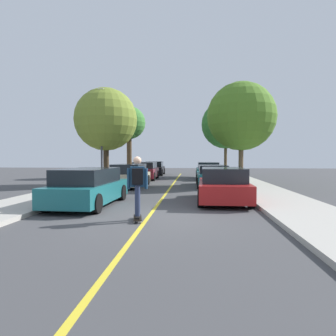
{
  "coord_description": "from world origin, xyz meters",
  "views": [
    {
      "loc": [
        1.33,
        -8.69,
        1.8
      ],
      "look_at": [
        -0.07,
        8.04,
        1.18
      ],
      "focal_mm": 32.36,
      "sensor_mm": 36.0,
      "label": 1
    }
  ],
  "objects": [
    {
      "name": "ground",
      "position": [
        0.0,
        0.0,
        0.0
      ],
      "size": [
        80.0,
        80.0,
        0.0
      ],
      "primitive_type": "plane",
      "color": "#424244"
    },
    {
      "name": "sidewalk_right",
      "position": [
        4.83,
        0.0,
        0.07
      ],
      "size": [
        2.51,
        56.0,
        0.14
      ],
      "primitive_type": "cube",
      "color": "#ADA89E",
      "rests_on": "ground"
    },
    {
      "name": "center_line",
      "position": [
        0.0,
        4.0,
        0.0
      ],
      "size": [
        0.12,
        39.2,
        0.01
      ],
      "primitive_type": "cube",
      "color": "gold",
      "rests_on": "ground"
    },
    {
      "name": "parked_car_left_nearest",
      "position": [
        -2.52,
        2.15,
        0.69
      ],
      "size": [
        2.03,
        4.49,
        1.37
      ],
      "color": "#196066",
      "rests_on": "ground"
    },
    {
      "name": "parked_car_left_near",
      "position": [
        -2.52,
        9.17,
        0.67
      ],
      "size": [
        2.05,
        4.46,
        1.37
      ],
      "color": "#BCAD89",
      "rests_on": "ground"
    },
    {
      "name": "parked_car_left_far",
      "position": [
        -2.52,
        15.17,
        0.69
      ],
      "size": [
        1.98,
        4.25,
        1.39
      ],
      "color": "maroon",
      "rests_on": "ground"
    },
    {
      "name": "parked_car_left_farthest",
      "position": [
        -2.52,
        21.29,
        0.66
      ],
      "size": [
        1.96,
        4.45,
        1.35
      ],
      "color": "black",
      "rests_on": "ground"
    },
    {
      "name": "parked_car_right_nearest",
      "position": [
        2.52,
        3.5,
        0.67
      ],
      "size": [
        2.08,
        4.3,
        1.36
      ],
      "color": "maroon",
      "rests_on": "ground"
    },
    {
      "name": "parked_car_right_near",
      "position": [
        2.52,
        9.81,
        0.64
      ],
      "size": [
        2.0,
        4.45,
        1.3
      ],
      "color": "#196066",
      "rests_on": "ground"
    },
    {
      "name": "parked_car_right_far",
      "position": [
        2.52,
        15.86,
        0.67
      ],
      "size": [
        1.93,
        4.25,
        1.36
      ],
      "color": "#196066",
      "rests_on": "ground"
    },
    {
      "name": "street_tree_left_nearest",
      "position": [
        -4.26,
        10.38,
        4.19
      ],
      "size": [
        4.01,
        4.01,
        6.07
      ],
      "color": "#3D2D1E",
      "rests_on": "sidewalk_left"
    },
    {
      "name": "street_tree_left_near",
      "position": [
        -4.26,
        17.44,
        4.7
      ],
      "size": [
        2.85,
        2.85,
        6.07
      ],
      "color": "#4C3823",
      "rests_on": "sidewalk_left"
    },
    {
      "name": "street_tree_right_nearest",
      "position": [
        4.26,
        10.29,
        4.28
      ],
      "size": [
        4.2,
        4.2,
        6.25
      ],
      "color": "brown",
      "rests_on": "sidewalk_right"
    },
    {
      "name": "street_tree_right_near",
      "position": [
        4.26,
        19.28,
        4.75
      ],
      "size": [
        4.39,
        4.39,
        6.81
      ],
      "color": "#4C3823",
      "rests_on": "sidewalk_right"
    },
    {
      "name": "streetlamp",
      "position": [
        -4.27,
        9.47,
        3.45
      ],
      "size": [
        0.36,
        0.24,
        5.81
      ],
      "color": "#38383D",
      "rests_on": "sidewalk_left"
    },
    {
      "name": "skateboard",
      "position": [
        -0.22,
        -0.35,
        0.09
      ],
      "size": [
        0.38,
        0.87,
        0.1
      ],
      "color": "black",
      "rests_on": "ground"
    },
    {
      "name": "skateboarder",
      "position": [
        -0.22,
        -0.38,
        1.08
      ],
      "size": [
        0.59,
        0.71,
        1.71
      ],
      "color": "black",
      "rests_on": "skateboard"
    }
  ]
}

